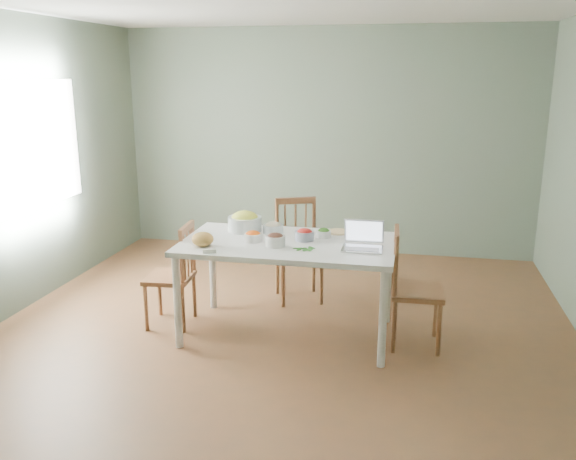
% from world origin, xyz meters
% --- Properties ---
extents(floor, '(5.00, 5.00, 0.00)m').
position_xyz_m(floor, '(0.00, 0.00, 0.00)').
color(floor, brown).
rests_on(floor, ground).
extents(wall_back, '(5.00, 0.00, 2.70)m').
position_xyz_m(wall_back, '(0.00, 2.50, 1.35)').
color(wall_back, '#576954').
rests_on(wall_back, ground).
extents(wall_front, '(5.00, 0.00, 2.70)m').
position_xyz_m(wall_front, '(0.00, -2.50, 1.35)').
color(wall_front, '#576954').
rests_on(wall_front, ground).
extents(wall_left, '(0.00, 5.00, 2.70)m').
position_xyz_m(wall_left, '(-2.50, 0.00, 1.35)').
color(wall_left, '#576954').
rests_on(wall_left, ground).
extents(window_left, '(0.04, 1.60, 1.20)m').
position_xyz_m(window_left, '(-2.48, 0.30, 1.50)').
color(window_left, white).
rests_on(window_left, ground).
extents(dining_table, '(1.75, 0.98, 0.82)m').
position_xyz_m(dining_table, '(0.07, -0.07, 0.41)').
color(dining_table, white).
rests_on(dining_table, floor).
extents(chair_far, '(0.56, 0.55, 0.98)m').
position_xyz_m(chair_far, '(0.00, 0.75, 0.49)').
color(chair_far, brown).
rests_on(chair_far, floor).
extents(chair_left, '(0.41, 0.43, 0.91)m').
position_xyz_m(chair_left, '(-0.99, -0.07, 0.46)').
color(chair_left, brown).
rests_on(chair_left, floor).
extents(chair_right, '(0.42, 0.44, 0.97)m').
position_xyz_m(chair_right, '(1.13, -0.05, 0.48)').
color(chair_right, brown).
rests_on(chair_right, floor).
extents(bread_boule, '(0.21, 0.21, 0.11)m').
position_xyz_m(bread_boule, '(-0.58, -0.33, 0.88)').
color(bread_boule, '#B78B46').
rests_on(bread_boule, dining_table).
extents(butter_stick, '(0.11, 0.07, 0.03)m').
position_xyz_m(butter_stick, '(-0.46, -0.50, 0.83)').
color(butter_stick, silver).
rests_on(butter_stick, dining_table).
extents(bowl_squash, '(0.31, 0.31, 0.17)m').
position_xyz_m(bowl_squash, '(-0.38, 0.20, 0.90)').
color(bowl_squash, yellow).
rests_on(bowl_squash, dining_table).
extents(bowl_carrot, '(0.18, 0.18, 0.08)m').
position_xyz_m(bowl_carrot, '(-0.22, -0.11, 0.86)').
color(bowl_carrot, '#FC5E00').
rests_on(bowl_carrot, dining_table).
extents(bowl_onion, '(0.21, 0.21, 0.09)m').
position_xyz_m(bowl_onion, '(-0.12, 0.18, 0.87)').
color(bowl_onion, beige).
rests_on(bowl_onion, dining_table).
extents(bowl_mushroom, '(0.19, 0.19, 0.10)m').
position_xyz_m(bowl_mushroom, '(-0.01, -0.21, 0.87)').
color(bowl_mushroom, '#381811').
rests_on(bowl_mushroom, dining_table).
extents(bowl_redpep, '(0.19, 0.19, 0.10)m').
position_xyz_m(bowl_redpep, '(0.19, 0.01, 0.87)').
color(bowl_redpep, '#B11C11').
rests_on(bowl_redpep, dining_table).
extents(bowl_broccoli, '(0.14, 0.14, 0.08)m').
position_xyz_m(bowl_broccoli, '(0.33, 0.13, 0.86)').
color(bowl_broccoli, black).
rests_on(bowl_broccoli, dining_table).
extents(flatbread, '(0.24, 0.24, 0.02)m').
position_xyz_m(flatbread, '(0.44, 0.30, 0.83)').
color(flatbread, tan).
rests_on(flatbread, dining_table).
extents(basil_bunch, '(0.19, 0.19, 0.02)m').
position_xyz_m(basil_bunch, '(0.23, -0.25, 0.83)').
color(basil_bunch, '#2D6827').
rests_on(basil_bunch, dining_table).
extents(laptop, '(0.32, 0.28, 0.22)m').
position_xyz_m(laptop, '(0.68, -0.17, 0.93)').
color(laptop, silver).
rests_on(laptop, dining_table).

